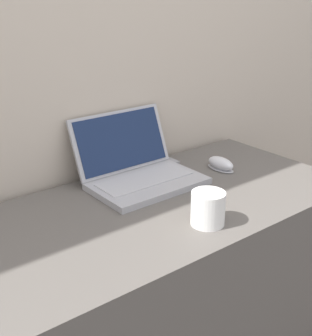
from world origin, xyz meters
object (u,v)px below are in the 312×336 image
(computer_mouse, at_px, (221,164))
(usb_stick, at_px, (172,161))
(drink_cup, at_px, (208,208))
(laptop, at_px, (138,168))

(computer_mouse, height_order, usb_stick, computer_mouse)
(drink_cup, bearing_deg, usb_stick, 61.05)
(computer_mouse, bearing_deg, laptop, 162.87)
(laptop, bearing_deg, usb_stick, 19.11)
(drink_cup, xyz_separation_m, computer_mouse, (0.31, 0.25, -0.03))
(laptop, xyz_separation_m, computer_mouse, (0.29, -0.09, -0.03))
(laptop, xyz_separation_m, usb_stick, (0.20, 0.07, -0.04))
(usb_stick, bearing_deg, drink_cup, -118.95)
(drink_cup, distance_m, usb_stick, 0.47)
(laptop, distance_m, drink_cup, 0.34)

